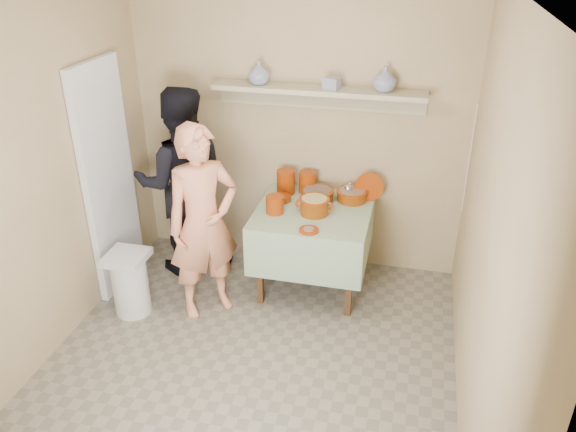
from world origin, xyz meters
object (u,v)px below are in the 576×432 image
(person_helper, at_px, (182,183))
(serving_table, at_px, (313,222))
(cazuela_rice, at_px, (314,205))
(person_cook, at_px, (204,223))
(trash_bin, at_px, (130,283))

(person_helper, height_order, serving_table, person_helper)
(person_helper, relative_size, cazuela_rice, 5.28)
(person_cook, height_order, serving_table, person_cook)
(cazuela_rice, bearing_deg, trash_bin, -154.57)
(serving_table, xyz_separation_m, cazuela_rice, (0.02, -0.08, 0.20))
(cazuela_rice, bearing_deg, person_cook, -149.32)
(serving_table, xyz_separation_m, trash_bin, (-1.39, -0.75, -0.36))
(person_cook, xyz_separation_m, cazuela_rice, (0.80, 0.48, 0.03))
(person_helper, distance_m, serving_table, 1.23)
(person_helper, distance_m, trash_bin, 1.00)
(person_cook, height_order, person_helper, person_helper)
(trash_bin, bearing_deg, serving_table, 28.29)
(person_helper, relative_size, serving_table, 1.79)
(person_cook, bearing_deg, person_helper, 83.33)
(person_helper, bearing_deg, cazuela_rice, 152.43)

